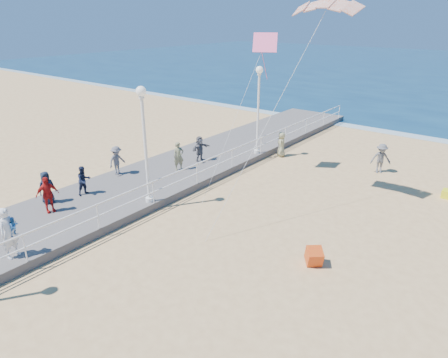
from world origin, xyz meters
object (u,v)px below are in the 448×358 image
Objects in this scene: spectator_5 at (200,149)px; spectator_6 at (179,156)px; beach_chair_left at (448,194)px; woman_holding_toddler at (9,233)px; beach_walker_c at (281,144)px; box_kite at (314,258)px; beach_walker_a at (381,159)px; toddler_held at (14,226)px; spectator_7 at (84,180)px; spectator_4 at (47,187)px; spectator_2 at (117,160)px; lamp_post_far at (258,101)px; spectator_3 at (47,195)px; lamp_post_mid at (144,134)px.

spectator_5 is 1.86m from spectator_6.
woman_holding_toddler is at bearing -124.63° from beach_chair_left.
beach_walker_c is 9.84m from beach_chair_left.
box_kite is (8.50, 6.70, -1.06)m from woman_holding_toddler.
beach_walker_a is at bearing 55.60° from box_kite.
woman_holding_toddler is 0.32m from toddler_held.
spectator_7 reaches higher than beach_chair_left.
beach_walker_c is at bearing -20.67° from woman_holding_toddler.
beach_walker_a is 10.88m from box_kite.
spectator_4 is at bearing 156.09° from box_kite.
spectator_2 reaches higher than beach_walker_a.
woman_holding_toddler is at bearing -170.09° from spectator_5.
spectator_4 is 12.23m from box_kite.
lamp_post_far is 3.31m from beach_walker_c.
spectator_3 is 1.07× the size of spectator_4.
spectator_3 is (-2.28, 2.71, -0.14)m from woman_holding_toddler.
spectator_3 is at bearing 177.76° from spectator_5.
toddler_held is 0.47× the size of spectator_4.
lamp_post_mid is 3.32× the size of spectator_6.
woman_holding_toddler reaches higher than spectator_5.
beach_chair_left is (14.32, 12.98, -0.97)m from spectator_4.
lamp_post_far is at bearing 1.40° from spectator_3.
toddler_held is at bearing -23.34° from beach_walker_c.
lamp_post_far is 12.17m from box_kite.
toddler_held is at bearing -125.89° from spectator_4.
beach_chair_left is at bearing -63.00° from spectator_2.
lamp_post_mid is at bearing -19.68° from woman_holding_toddler.
lamp_post_mid is 3.48× the size of spectator_4.
spectator_4 is 2.55× the size of box_kite.
beach_chair_left is (13.82, 11.37, -0.92)m from spectator_7.
beach_walker_a reaches higher than beach_walker_c.
spectator_3 is 1.03× the size of spectator_6.
lamp_post_far is 9.67× the size of beach_chair_left.
spectator_2 is 0.97× the size of spectator_3.
lamp_post_mid is at bearing -125.87° from spectator_6.
lamp_post_far is 4.55m from spectator_5.
box_kite is (9.97, -5.12, -0.85)m from spectator_5.
box_kite is at bearing -105.69° from beach_chair_left.
spectator_4 reaches higher than beach_chair_left.
lamp_post_mid is at bearing 143.31° from box_kite.
beach_walker_c is at bearing 55.46° from lamp_post_far.
beach_walker_c is at bearing -15.25° from spectator_7.
beach_walker_a reaches higher than beach_chair_left.
box_kite reaches higher than beach_chair_left.
spectator_2 is 4.89m from spectator_3.
spectator_2 is 1.04× the size of spectator_4.
lamp_post_far is at bearing 90.00° from lamp_post_mid.
lamp_post_mid is 1.00× the size of lamp_post_far.
spectator_4 is 0.94× the size of beach_walker_c.
lamp_post_far is at bearing 10.04° from spectator_6.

